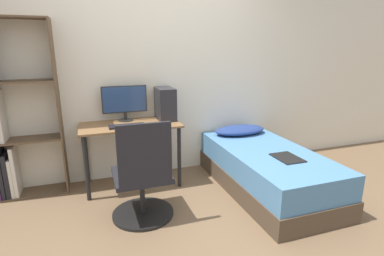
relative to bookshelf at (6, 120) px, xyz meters
The scene contains 12 objects.
ground_plane 2.33m from the bookshelf, 38.26° to the right, with size 14.00×14.00×0.00m, color brown.
wall_back 1.75m from the bookshelf, ahead, with size 8.00×0.05×2.50m.
desk 1.28m from the bookshelf, ahead, with size 1.12×0.57×0.74m.
bookshelf is the anchor object (origin of this frame).
office_chair 1.62m from the bookshelf, 36.94° to the right, with size 0.59×0.59×0.98m.
bed 2.85m from the bookshelf, 16.13° to the right, with size 0.91×1.83×0.48m.
pillow 2.69m from the bookshelf, ahead, with size 0.69×0.36×0.11m.
magazine 2.94m from the bookshelf, 21.60° to the right, with size 0.24×0.32×0.01m.
monitor 1.23m from the bookshelf, ahead, with size 0.52×0.17×0.41m.
keyboard 1.23m from the bookshelf, 11.99° to the right, with size 0.39×0.15×0.02m.
pc_tower 1.69m from the bookshelf, ahead, with size 0.20×0.34×0.38m.
mouse 1.47m from the bookshelf, 10.01° to the right, with size 0.06×0.09×0.02m.
Camera 1 is at (-0.87, -2.14, 1.60)m, focal length 28.00 mm.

